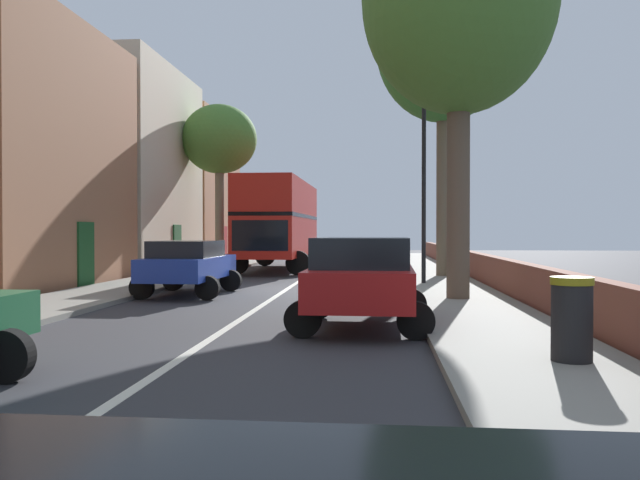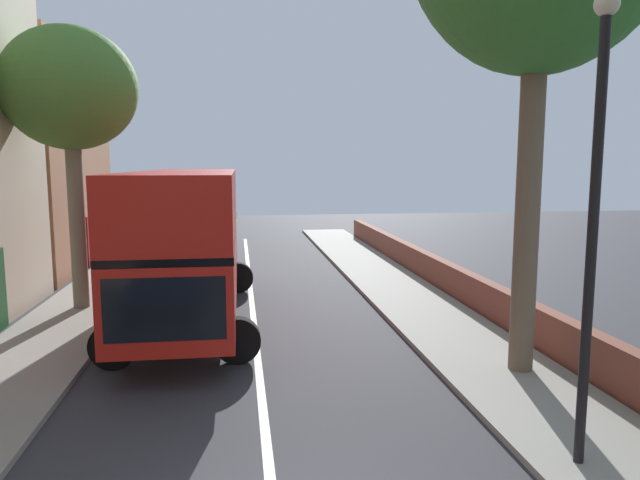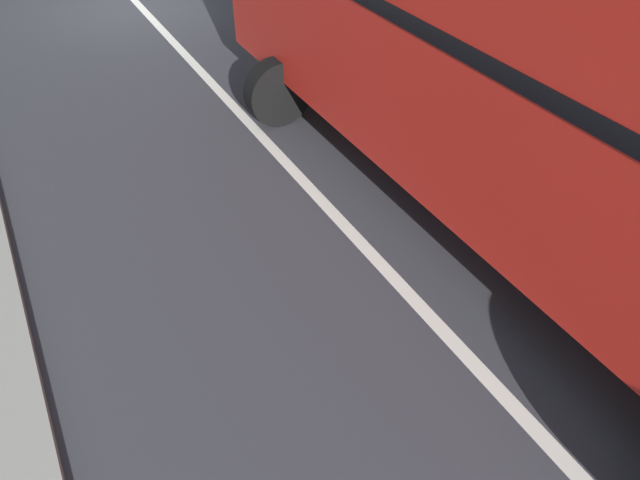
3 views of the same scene
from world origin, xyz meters
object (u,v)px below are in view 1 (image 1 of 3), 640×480
Objects in this scene: street_tree_right_3 at (459,1)px; parked_car_red_right_2 at (362,277)px; double_decker_bus at (280,219)px; street_tree_left_0 at (219,141)px; street_tree_right_1 at (443,46)px; parked_car_blue_left_0 at (189,264)px; litter_bin_right at (572,319)px; lamppost_right at (424,169)px.

parked_car_red_right_2 is at bearing -117.12° from street_tree_right_3.
street_tree_left_0 is at bearing 152.89° from double_decker_bus.
street_tree_right_1 reaches higher than parked_car_red_right_2.
double_decker_bus is at bearing 86.18° from parked_car_blue_left_0.
double_decker_bus reaches higher than litter_bin_right.
street_tree_right_1 is (6.97, -4.95, 6.45)m from double_decker_bus.
litter_bin_right is at bearing -89.89° from street_tree_right_1.
parked_car_blue_left_0 is 0.66× the size of lamppost_right.
street_tree_right_1 is at bearing 77.88° from parked_car_red_right_2.
street_tree_left_0 reaches higher than litter_bin_right.
street_tree_left_0 is 12.41m from street_tree_right_1.
street_tree_left_0 is at bearing 114.06° from litter_bin_right.
street_tree_right_3 is (2.32, 4.52, 6.61)m from parked_car_red_right_2.
parked_car_red_right_2 is 0.51× the size of street_tree_left_0.
street_tree_right_3 is 6.10m from lamppost_right.
parked_car_blue_left_0 is 1.04× the size of parked_car_red_right_2.
double_decker_bus is 5.32m from street_tree_left_0.
parked_car_red_right_2 is 0.39× the size of street_tree_right_3.
parked_car_blue_left_0 is at bearing 130.58° from parked_car_red_right_2.
street_tree_right_1 is 10.65× the size of litter_bin_right.
street_tree_right_1 reaches higher than litter_bin_right.
street_tree_right_3 is (-0.45, -8.37, -1.23)m from street_tree_right_1.
double_decker_bus is 0.98× the size of street_tree_right_3.
street_tree_left_0 is (-7.43, 19.49, 5.29)m from parked_car_red_right_2.
street_tree_right_1 is (10.19, -6.60, 2.55)m from street_tree_left_0.
street_tree_right_3 is at bearing -63.93° from double_decker_bus.
street_tree_right_3 reaches higher than lamppost_right.
street_tree_right_3 is (6.52, -13.31, 5.22)m from double_decker_bus.
lamppost_right reaches higher than parked_car_red_right_2.
parked_car_red_right_2 is (4.20, -17.84, -1.39)m from double_decker_bus.
street_tree_right_3 is at bearing 62.88° from parked_car_red_right_2.
double_decker_bus is 22.44m from litter_bin_right.
street_tree_left_0 reaches higher than double_decker_bus.
parked_car_blue_left_0 is 14.86m from street_tree_left_0.
double_decker_bus is at bearing 108.23° from litter_bin_right.
parked_car_blue_left_0 is 0.53× the size of street_tree_left_0.
lamppost_right reaches higher than parked_car_blue_left_0.
double_decker_bus reaches higher than parked_car_red_right_2.
street_tree_right_1 is 6.23m from lamppost_right.
parked_car_blue_left_0 is 0.40× the size of street_tree_right_3.
street_tree_left_0 is 7.22× the size of litter_bin_right.
street_tree_left_0 is at bearing 100.08° from parked_car_blue_left_0.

